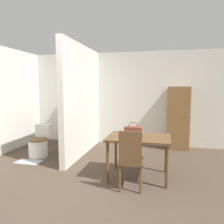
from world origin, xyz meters
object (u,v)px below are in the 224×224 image
Objects in this scene: dining_table at (139,141)px; wooden_chair at (131,159)px; wooden_cabinet at (178,118)px; handbag at (133,131)px; toilet at (40,144)px.

dining_table is 1.14× the size of wooden_chair.
wooden_chair is at bearing -97.37° from dining_table.
dining_table is 2.15m from wooden_cabinet.
handbag reaches higher than wooden_chair.
handbag is at bearing -113.33° from wooden_cabinet.
wooden_chair is 0.59× the size of wooden_cabinet.
dining_table is at bearing -111.36° from wooden_cabinet.
dining_table is at bearing -16.70° from toilet.
dining_table is 0.54m from wooden_chair.
wooden_cabinet is at bearing 66.67° from handbag.
wooden_chair is 1.33× the size of toilet.
wooden_cabinet is (3.10, 1.30, 0.51)m from toilet.
handbag reaches higher than toilet.
toilet is at bearing 147.59° from wooden_chair.
handbag is (2.23, -0.73, 0.53)m from toilet.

